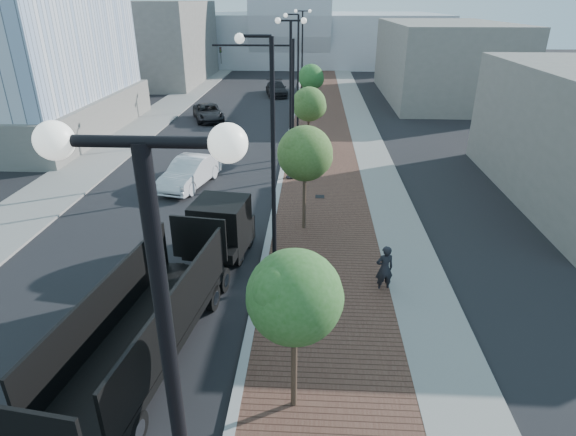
# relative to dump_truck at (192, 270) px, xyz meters

# --- Properties ---
(sidewalk) EXTENTS (7.00, 140.00, 0.12)m
(sidewalk) POSITION_rel_dump_truck_xyz_m (5.82, 31.03, -1.18)
(sidewalk) COLOR #4C2D23
(sidewalk) RESTS_ON ground
(concrete_strip) EXTENTS (2.40, 140.00, 0.13)m
(concrete_strip) POSITION_rel_dump_truck_xyz_m (8.52, 31.03, -1.18)
(concrete_strip) COLOR slate
(concrete_strip) RESTS_ON ground
(curb) EXTENTS (0.30, 140.00, 0.14)m
(curb) POSITION_rel_dump_truck_xyz_m (2.32, 31.03, -1.17)
(curb) COLOR gray
(curb) RESTS_ON ground
(west_sidewalk) EXTENTS (4.00, 140.00, 0.12)m
(west_sidewalk) POSITION_rel_dump_truck_xyz_m (-10.68, 31.03, -1.18)
(west_sidewalk) COLOR slate
(west_sidewalk) RESTS_ON ground
(dump_truck) EXTENTS (3.88, 13.47, 2.94)m
(dump_truck) POSITION_rel_dump_truck_xyz_m (0.00, 0.00, 0.00)
(dump_truck) COLOR black
(dump_truck) RESTS_ON ground
(white_sedan) EXTENTS (2.96, 5.45, 1.71)m
(white_sedan) POSITION_rel_dump_truck_xyz_m (-2.99, 11.65, -0.39)
(white_sedan) COLOR silver
(white_sedan) RESTS_ON ground
(dark_car_mid) EXTENTS (4.01, 5.70, 1.44)m
(dark_car_mid) POSITION_rel_dump_truck_xyz_m (-5.44, 28.51, -0.52)
(dark_car_mid) COLOR black
(dark_car_mid) RESTS_ON ground
(dark_car_far) EXTENTS (3.13, 5.68, 1.56)m
(dark_car_far) POSITION_rel_dump_truck_xyz_m (-0.13, 41.26, -0.46)
(dark_car_far) COLOR black
(dark_car_far) RESTS_ON ground
(pedestrian) EXTENTS (0.79, 0.61, 1.91)m
(pedestrian) POSITION_rel_dump_truck_xyz_m (7.07, 0.95, -0.29)
(pedestrian) COLOR black
(pedestrian) RESTS_ON ground
(streetlight_1) EXTENTS (1.44, 0.56, 9.21)m
(streetlight_1) POSITION_rel_dump_truck_xyz_m (2.81, 1.03, 3.10)
(streetlight_1) COLOR black
(streetlight_1) RESTS_ON ground
(streetlight_2) EXTENTS (1.72, 0.56, 9.28)m
(streetlight_2) POSITION_rel_dump_truck_xyz_m (2.92, 13.03, 3.58)
(streetlight_2) COLOR black
(streetlight_2) RESTS_ON ground
(streetlight_3) EXTENTS (1.44, 0.56, 9.21)m
(streetlight_3) POSITION_rel_dump_truck_xyz_m (2.81, 25.03, 3.10)
(streetlight_3) COLOR black
(streetlight_3) RESTS_ON ground
(streetlight_4) EXTENTS (1.72, 0.56, 9.28)m
(streetlight_4) POSITION_rel_dump_truck_xyz_m (2.92, 37.03, 3.58)
(streetlight_4) COLOR black
(streetlight_4) RESTS_ON ground
(traffic_mast) EXTENTS (5.09, 0.20, 8.00)m
(traffic_mast) POSITION_rel_dump_truck_xyz_m (2.02, 16.03, 3.74)
(traffic_mast) COLOR black
(traffic_mast) RESTS_ON ground
(tree_0) EXTENTS (2.43, 2.38, 4.80)m
(tree_0) POSITION_rel_dump_truck_xyz_m (3.97, -4.95, 2.35)
(tree_0) COLOR #382619
(tree_0) RESTS_ON ground
(tree_1) EXTENTS (2.54, 2.52, 5.10)m
(tree_1) POSITION_rel_dump_truck_xyz_m (3.97, 6.05, 2.59)
(tree_1) COLOR #382619
(tree_1) RESTS_ON ground
(tree_2) EXTENTS (2.38, 2.33, 4.83)m
(tree_2) POSITION_rel_dump_truck_xyz_m (3.97, 18.05, 2.41)
(tree_2) COLOR #382619
(tree_2) RESTS_ON ground
(tree_3) EXTENTS (2.36, 2.31, 4.88)m
(tree_3) POSITION_rel_dump_truck_xyz_m (3.97, 30.05, 2.47)
(tree_3) COLOR #382619
(tree_3) RESTS_ON ground
(convention_center) EXTENTS (50.00, 30.00, 50.00)m
(convention_center) POSITION_rel_dump_truck_xyz_m (0.32, 76.03, 4.76)
(convention_center) COLOR #A3A7AD
(convention_center) RESTS_ON ground
(commercial_block_nw) EXTENTS (14.00, 20.00, 10.00)m
(commercial_block_nw) POSITION_rel_dump_truck_xyz_m (-17.68, 51.03, 3.76)
(commercial_block_nw) COLOR #625F58
(commercial_block_nw) RESTS_ON ground
(commercial_block_ne) EXTENTS (12.00, 22.00, 8.00)m
(commercial_block_ne) POSITION_rel_dump_truck_xyz_m (18.32, 41.03, 2.76)
(commercial_block_ne) COLOR slate
(commercial_block_ne) RESTS_ON ground
(utility_cover_1) EXTENTS (0.50, 0.50, 0.02)m
(utility_cover_1) POSITION_rel_dump_truck_xyz_m (4.72, -0.97, -1.11)
(utility_cover_1) COLOR black
(utility_cover_1) RESTS_ON sidewalk
(utility_cover_2) EXTENTS (0.50, 0.50, 0.02)m
(utility_cover_2) POSITION_rel_dump_truck_xyz_m (4.72, 10.03, -1.11)
(utility_cover_2) COLOR black
(utility_cover_2) RESTS_ON sidewalk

